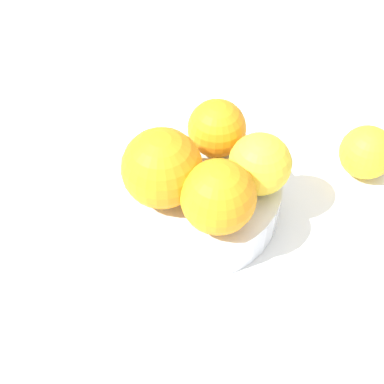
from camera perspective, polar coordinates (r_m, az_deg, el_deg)
The scene contains 7 objects.
ground_plane at distance 60.48cm, azimuth -0.00°, elevation -2.28°, with size 110.00×110.00×2.00cm, color white.
fruit_bowl at distance 58.06cm, azimuth -0.00°, elevation -0.36°, with size 19.03×19.03×4.50cm.
orange_in_bowl_0 at distance 57.37cm, azimuth 2.67°, elevation 6.79°, with size 6.31×6.31×6.31cm, color orange.
orange_in_bowl_1 at distance 52.07cm, azimuth -3.22°, elevation 2.54°, with size 8.04×8.04×8.04cm, color orange.
orange_in_bowl_2 at distance 53.76cm, azimuth 7.23°, elevation 2.78°, with size 6.42×6.42×6.42cm, color yellow.
orange_in_bowl_3 at distance 50.13cm, azimuth 2.82°, elevation -0.53°, with size 7.29×7.29×7.29cm, color orange.
orange_loose_0 at distance 64.30cm, azimuth 18.11°, elevation 4.04°, with size 6.20×6.20×6.20cm, color yellow.
Camera 1 is at (3.40, -37.31, 46.49)cm, focal length 50.06 mm.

